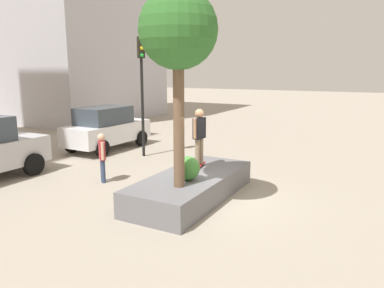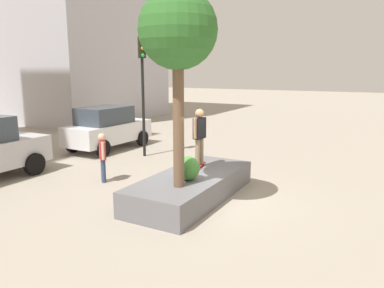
{
  "view_description": "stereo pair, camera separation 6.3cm",
  "coord_description": "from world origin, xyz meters",
  "px_view_note": "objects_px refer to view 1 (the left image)",
  "views": [
    {
      "loc": [
        -8.9,
        -4.44,
        3.62
      ],
      "look_at": [
        -0.06,
        0.35,
        1.6
      ],
      "focal_mm": 34.06,
      "sensor_mm": 36.0,
      "label": 1
    },
    {
      "loc": [
        -8.87,
        -4.49,
        3.62
      ],
      "look_at": [
        -0.06,
        0.35,
        1.6
      ],
      "focal_mm": 34.06,
      "sensor_mm": 36.0,
      "label": 2
    }
  ],
  "objects_px": {
    "police_car": "(107,128)",
    "traffic_light_corner": "(142,77)",
    "skateboard": "(199,165)",
    "planter_ledge": "(192,186)",
    "skateboarder": "(199,133)",
    "plaza_tree": "(178,33)",
    "bystander_watching": "(102,154)"
  },
  "relations": [
    {
      "from": "skateboard",
      "to": "skateboarder",
      "type": "relative_size",
      "value": 0.48
    },
    {
      "from": "planter_ledge",
      "to": "skateboard",
      "type": "height_order",
      "value": "skateboard"
    },
    {
      "from": "skateboard",
      "to": "bystander_watching",
      "type": "height_order",
      "value": "bystander_watching"
    },
    {
      "from": "police_car",
      "to": "bystander_watching",
      "type": "distance_m",
      "value": 5.26
    },
    {
      "from": "skateboard",
      "to": "traffic_light_corner",
      "type": "bearing_deg",
      "value": 56.2
    },
    {
      "from": "plaza_tree",
      "to": "bystander_watching",
      "type": "bearing_deg",
      "value": 73.44
    },
    {
      "from": "skateboarder",
      "to": "bystander_watching",
      "type": "bearing_deg",
      "value": 106.73
    },
    {
      "from": "planter_ledge",
      "to": "bystander_watching",
      "type": "xyz_separation_m",
      "value": [
        -0.04,
        3.33,
        0.6
      ]
    },
    {
      "from": "skateboard",
      "to": "skateboarder",
      "type": "bearing_deg",
      "value": 45.0
    },
    {
      "from": "traffic_light_corner",
      "to": "skateboard",
      "type": "bearing_deg",
      "value": -123.8
    },
    {
      "from": "skateboard",
      "to": "plaza_tree",
      "type": "bearing_deg",
      "value": -167.3
    },
    {
      "from": "planter_ledge",
      "to": "traffic_light_corner",
      "type": "bearing_deg",
      "value": 49.99
    },
    {
      "from": "skateboarder",
      "to": "bystander_watching",
      "type": "xyz_separation_m",
      "value": [
        -0.93,
        3.1,
        -0.82
      ]
    },
    {
      "from": "planter_ledge",
      "to": "plaza_tree",
      "type": "xyz_separation_m",
      "value": [
        -1.09,
        -0.22,
        4.16
      ]
    },
    {
      "from": "planter_ledge",
      "to": "traffic_light_corner",
      "type": "distance_m",
      "value": 6.43
    },
    {
      "from": "traffic_light_corner",
      "to": "bystander_watching",
      "type": "relative_size",
      "value": 3.04
    },
    {
      "from": "police_car",
      "to": "bystander_watching",
      "type": "height_order",
      "value": "police_car"
    },
    {
      "from": "plaza_tree",
      "to": "traffic_light_corner",
      "type": "height_order",
      "value": "plaza_tree"
    },
    {
      "from": "plaza_tree",
      "to": "bystander_watching",
      "type": "relative_size",
      "value": 2.96
    },
    {
      "from": "skateboard",
      "to": "bystander_watching",
      "type": "distance_m",
      "value": 3.24
    },
    {
      "from": "traffic_light_corner",
      "to": "bystander_watching",
      "type": "xyz_separation_m",
      "value": [
        -3.69,
        -1.02,
        -2.42
      ]
    },
    {
      "from": "police_car",
      "to": "traffic_light_corner",
      "type": "height_order",
      "value": "traffic_light_corner"
    },
    {
      "from": "plaza_tree",
      "to": "police_car",
      "type": "xyz_separation_m",
      "value": [
        5.09,
        6.91,
        -3.49
      ]
    },
    {
      "from": "planter_ledge",
      "to": "police_car",
      "type": "distance_m",
      "value": 7.83
    },
    {
      "from": "police_car",
      "to": "planter_ledge",
      "type": "bearing_deg",
      "value": -120.87
    },
    {
      "from": "planter_ledge",
      "to": "skateboarder",
      "type": "bearing_deg",
      "value": 14.45
    },
    {
      "from": "plaza_tree",
      "to": "police_car",
      "type": "relative_size",
      "value": 1.12
    },
    {
      "from": "plaza_tree",
      "to": "skateboarder",
      "type": "distance_m",
      "value": 3.41
    },
    {
      "from": "police_car",
      "to": "skateboard",
      "type": "bearing_deg",
      "value": -115.68
    },
    {
      "from": "skateboard",
      "to": "police_car",
      "type": "xyz_separation_m",
      "value": [
        3.11,
        6.47,
        0.26
      ]
    },
    {
      "from": "plaza_tree",
      "to": "skateboard",
      "type": "relative_size",
      "value": 5.87
    },
    {
      "from": "police_car",
      "to": "traffic_light_corner",
      "type": "relative_size",
      "value": 0.87
    }
  ]
}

